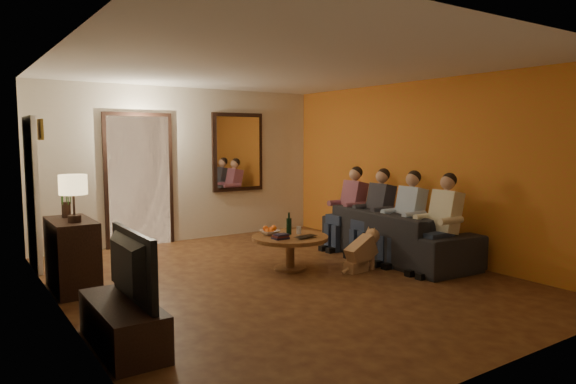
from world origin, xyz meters
TOP-DOWN VIEW (x-y plane):
  - floor at (0.00, 0.00)m, footprint 5.00×6.00m
  - ceiling at (0.00, 0.00)m, footprint 5.00×6.00m
  - back_wall at (0.00, 3.00)m, footprint 5.00×0.02m
  - front_wall at (0.00, -3.00)m, footprint 5.00×0.02m
  - left_wall at (-2.50, 0.00)m, footprint 0.02×6.00m
  - right_wall at (2.50, 0.00)m, footprint 0.02×6.00m
  - orange_accent at (2.49, 0.00)m, footprint 0.01×6.00m
  - kitchen_doorway at (-0.80, 2.98)m, footprint 1.00×0.06m
  - door_trim at (-0.80, 2.97)m, footprint 1.12×0.04m
  - fridge_glimpse at (-0.55, 2.98)m, footprint 0.45×0.03m
  - mirror_frame at (1.00, 2.96)m, footprint 1.00×0.05m
  - mirror_glass at (1.00, 2.93)m, footprint 0.86×0.02m
  - white_door at (-2.46, 2.30)m, footprint 0.06×0.85m
  - framed_art at (-2.47, 1.30)m, footprint 0.03×0.28m
  - art_canvas at (-2.46, 1.30)m, footprint 0.01×0.22m
  - dresser at (-2.25, 0.97)m, footprint 0.45×0.93m
  - table_lamp at (-2.25, 0.75)m, footprint 0.30×0.30m
  - flower_vase at (-2.25, 1.19)m, footprint 0.14×0.14m
  - tv_stand at (-2.25, -1.00)m, footprint 0.45×1.16m
  - tv at (-2.25, -1.00)m, footprint 1.04×0.14m
  - sofa at (2.00, 0.00)m, footprint 2.54×1.15m
  - person_a at (1.90, -0.90)m, footprint 0.60×0.40m
  - person_b at (1.90, -0.30)m, footprint 0.60×0.40m
  - person_c at (1.90, 0.30)m, footprint 0.60×0.40m
  - person_d at (1.90, 0.90)m, footprint 0.60×0.40m
  - dog at (1.11, -0.24)m, footprint 0.58×0.30m
  - coffee_table at (0.37, 0.36)m, footprint 1.28×1.28m
  - bowl at (0.19, 0.58)m, footprint 0.26×0.26m
  - oranges at (0.19, 0.58)m, footprint 0.20×0.20m
  - wine_bottle at (0.42, 0.46)m, footprint 0.07×0.07m
  - wine_glass at (0.55, 0.41)m, footprint 0.06×0.06m
  - book_stack at (0.15, 0.26)m, footprint 0.20×0.15m
  - laptop at (0.47, 0.08)m, footprint 0.36×0.27m

SIDE VIEW (x-z plane):
  - floor at x=0.00m, z-range -0.01..0.01m
  - tv_stand at x=-2.25m, z-range 0.00..0.39m
  - coffee_table at x=0.37m, z-range 0.00..0.45m
  - dog at x=1.11m, z-range 0.00..0.56m
  - sofa at x=2.00m, z-range 0.00..0.72m
  - dresser at x=-2.25m, z-range 0.00..0.82m
  - laptop at x=0.47m, z-range 0.45..0.48m
  - bowl at x=0.19m, z-range 0.45..0.51m
  - book_stack at x=0.15m, z-range 0.45..0.52m
  - wine_glass at x=0.55m, z-range 0.45..0.55m
  - oranges at x=0.19m, z-range 0.51..0.59m
  - person_a at x=1.90m, z-range 0.00..1.20m
  - person_b at x=1.90m, z-range 0.00..1.20m
  - person_c at x=1.90m, z-range 0.00..1.20m
  - person_d at x=1.90m, z-range 0.00..1.20m
  - wine_bottle at x=0.42m, z-range 0.45..0.76m
  - tv at x=-2.25m, z-range 0.39..0.98m
  - fridge_glimpse at x=-0.55m, z-range 0.05..1.75m
  - white_door at x=-2.46m, z-range 0.00..2.04m
  - flower_vase at x=-2.25m, z-range 0.82..1.26m
  - kitchen_doorway at x=-0.80m, z-range 0.00..2.10m
  - door_trim at x=-0.80m, z-range -0.06..2.16m
  - table_lamp at x=-2.25m, z-range 0.82..1.36m
  - back_wall at x=0.00m, z-range 0.00..2.60m
  - front_wall at x=0.00m, z-range 0.00..2.60m
  - left_wall at x=-2.50m, z-range 0.00..2.60m
  - right_wall at x=2.50m, z-range 0.00..2.60m
  - orange_accent at x=2.49m, z-range 0.00..2.60m
  - mirror_frame at x=1.00m, z-range 0.80..2.20m
  - mirror_glass at x=1.00m, z-range 0.87..2.13m
  - framed_art at x=-2.47m, z-range 1.73..1.97m
  - art_canvas at x=-2.46m, z-range 1.76..1.94m
  - ceiling at x=0.00m, z-range 2.60..2.60m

